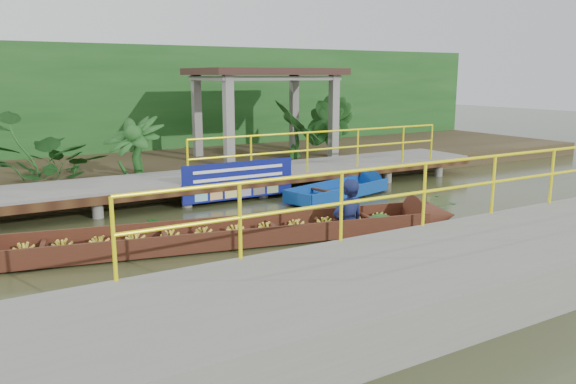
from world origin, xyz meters
TOP-DOWN VIEW (x-y plane):
  - ground at (0.00, 0.00)m, footprint 80.00×80.00m
  - land_strip at (0.00, 7.50)m, footprint 30.00×8.00m
  - far_dock at (0.02, 3.43)m, footprint 16.00×2.06m
  - near_dock at (1.00, -4.20)m, footprint 18.00×2.40m
  - pavilion at (3.00, 6.30)m, footprint 4.40×3.00m
  - foliage_backdrop at (0.00, 10.00)m, footprint 30.00×0.80m
  - vendor_boat at (-1.04, -0.44)m, footprint 9.87×2.99m
  - moored_blue_boat at (3.36, 1.92)m, footprint 3.55×1.73m
  - blue_banner at (0.24, 2.48)m, footprint 2.86×0.04m
  - tropical_plants at (-1.75, 5.30)m, footprint 14.32×1.32m

SIDE VIEW (x-z plane):
  - ground at x=0.00m, z-range 0.00..0.00m
  - moored_blue_boat at x=3.36m, z-range -0.26..0.56m
  - land_strip at x=0.00m, z-range 0.00..0.45m
  - vendor_boat at x=-1.04m, z-range -0.89..1.45m
  - near_dock at x=1.00m, z-range -0.56..1.16m
  - far_dock at x=0.02m, z-range -0.35..1.30m
  - blue_banner at x=0.24m, z-range 0.11..1.00m
  - tropical_plants at x=-1.75m, z-range 0.45..2.11m
  - foliage_backdrop at x=0.00m, z-range 0.00..4.00m
  - pavilion at x=3.00m, z-range 1.32..4.32m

